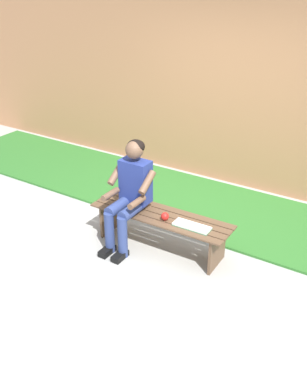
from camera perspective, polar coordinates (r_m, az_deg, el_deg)
name	(u,v)px	position (r m, az deg, el deg)	size (l,w,h in m)	color
ground_plane	(29,261)	(5.13, -15.85, -8.64)	(10.00, 7.00, 0.04)	#9E9E99
grass_strip	(204,206)	(5.99, 6.62, -1.77)	(9.00, 1.54, 0.03)	#2D6B28
brick_wall	(209,89)	(6.57, 7.26, 13.15)	(9.50, 0.24, 2.66)	#B27A51
bench_near	(161,223)	(4.96, 0.93, -3.99)	(1.65, 0.48, 0.43)	brown
person_seated	(130,191)	(4.89, -3.12, 0.12)	(0.50, 0.69, 1.24)	navy
apple	(165,216)	(4.79, 1.50, -3.18)	(0.09, 0.09, 0.09)	red
book_open	(192,226)	(4.69, 5.00, -4.46)	(0.42, 0.17, 0.02)	white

